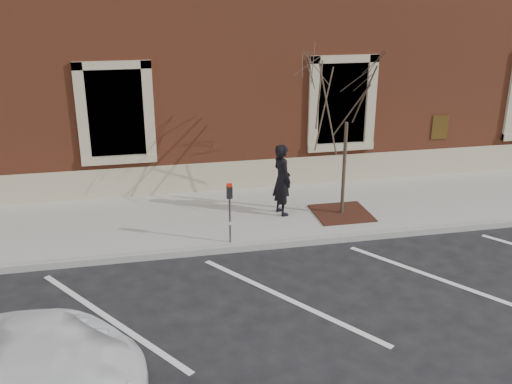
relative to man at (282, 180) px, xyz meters
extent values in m
plane|color=#28282B|center=(-0.83, -1.52, -1.03)|extent=(120.00, 120.00, 0.00)
cube|color=#AAA89F|center=(-0.83, 0.23, -0.95)|extent=(40.00, 3.50, 0.15)
cube|color=#9E9E99|center=(-0.83, -1.57, -0.95)|extent=(40.00, 0.12, 0.15)
cube|color=brown|center=(-0.83, 6.23, 2.97)|extent=(40.00, 8.50, 8.00)
cube|color=tan|center=(-0.83, 2.01, -0.48)|extent=(40.00, 0.06, 0.80)
cube|color=black|center=(-3.83, 2.13, 1.37)|extent=(1.40, 0.30, 2.20)
cube|color=tan|center=(-3.83, 1.96, 0.17)|extent=(1.90, 0.20, 0.20)
cube|color=black|center=(2.17, 2.13, 1.37)|extent=(1.40, 0.30, 2.20)
cube|color=tan|center=(2.17, 1.96, 0.17)|extent=(1.90, 0.20, 0.20)
imported|color=black|center=(0.00, 0.00, 0.00)|extent=(0.56, 0.72, 1.75)
cylinder|color=#595B60|center=(-1.51, -1.38, -0.36)|extent=(0.05, 0.05, 1.02)
cube|color=black|center=(-1.51, -1.38, 0.28)|extent=(0.12, 0.09, 0.27)
cube|color=red|center=(-1.51, -1.38, 0.44)|extent=(0.11, 0.09, 0.06)
cube|color=white|center=(-1.51, -1.43, -0.42)|extent=(0.05, 0.00, 0.07)
cube|color=#441E15|center=(1.44, -0.33, -0.86)|extent=(1.34, 1.34, 0.03)
cylinder|color=#413027|center=(1.44, -0.33, 0.27)|extent=(0.09, 0.09, 2.29)
camera|label=1|loc=(-3.28, -12.59, 4.43)|focal=40.00mm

